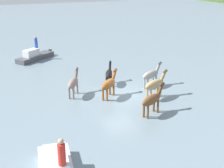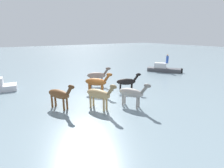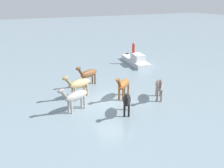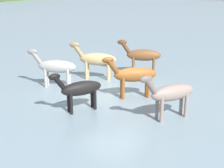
# 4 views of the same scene
# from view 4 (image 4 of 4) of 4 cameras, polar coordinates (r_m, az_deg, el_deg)

# --- Properties ---
(ground_plane) EXTENTS (140.60, 140.60, 0.00)m
(ground_plane) POSITION_cam_4_polar(r_m,az_deg,el_deg) (14.50, 0.17, -1.88)
(ground_plane) COLOR gray
(horse_dark_mare) EXTENTS (2.19, 1.55, 1.83)m
(horse_dark_mare) POSITION_cam_4_polar(r_m,az_deg,el_deg) (11.89, 10.38, -1.59)
(horse_dark_mare) COLOR gray
(horse_dark_mare) RESTS_ON ground_plane
(horse_pinto_flank) EXTENTS (1.39, 2.30, 1.86)m
(horse_pinto_flank) POSITION_cam_4_polar(r_m,az_deg,el_deg) (17.63, 5.36, 5.12)
(horse_pinto_flank) COLOR brown
(horse_pinto_flank) RESTS_ON ground_plane
(horse_chestnut_trailing) EXTENTS (1.90, 2.03, 1.87)m
(horse_chestnut_trailing) POSITION_cam_4_polar(r_m,az_deg,el_deg) (13.88, 3.81, 1.65)
(horse_chestnut_trailing) COLOR brown
(horse_chestnut_trailing) RESTS_ON ground_plane
(horse_mid_herd) EXTENTS (1.29, 2.41, 1.91)m
(horse_mid_herd) POSITION_cam_4_polar(r_m,az_deg,el_deg) (16.54, -2.85, 4.42)
(horse_mid_herd) COLOR tan
(horse_mid_herd) RESTS_ON ground_plane
(horse_rear_stallion) EXTENTS (2.04, 1.33, 1.67)m
(horse_rear_stallion) POSITION_cam_4_polar(r_m,az_deg,el_deg) (12.48, -5.75, -0.84)
(horse_rear_stallion) COLOR black
(horse_rear_stallion) RESTS_ON ground_plane
(horse_lead) EXTENTS (1.30, 2.30, 1.83)m
(horse_lead) POSITION_cam_4_polar(r_m,az_deg,el_deg) (15.51, -10.05, 3.07)
(horse_lead) COLOR #9E9993
(horse_lead) RESTS_ON ground_plane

